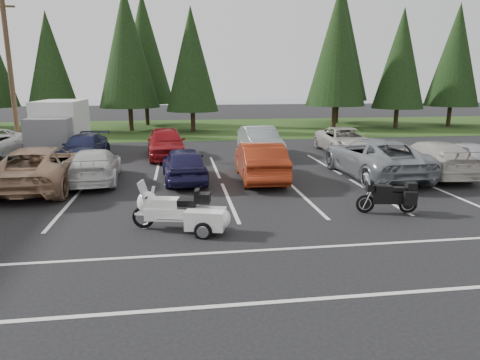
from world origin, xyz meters
name	(u,v)px	position (x,y,z in m)	size (l,w,h in m)	color
ground	(218,210)	(0.00, 0.00, 0.00)	(120.00, 120.00, 0.00)	black
grass_strip	(192,128)	(0.00, 24.00, 0.01)	(80.00, 16.00, 0.01)	#1F3711
lake_water	(211,106)	(4.00, 55.00, 0.00)	(70.00, 50.00, 0.02)	slate
utility_pole	(10,68)	(-10.00, 12.00, 4.70)	(1.60, 0.26, 9.00)	#473321
box_truck	(58,127)	(-8.00, 12.50, 1.45)	(2.40, 5.60, 2.90)	silver
stall_markings	(213,194)	(0.00, 2.00, 0.00)	(32.00, 16.00, 0.01)	silver
conifer_3	(50,63)	(-10.50, 21.40, 5.27)	(3.87, 3.87, 9.02)	#332316
conifer_4	(127,48)	(-5.00, 22.90, 6.53)	(4.80, 4.80, 11.17)	#332316
conifer_5	(191,59)	(0.00, 21.60, 5.63)	(4.14, 4.14, 9.63)	#332316
conifer_6	(337,47)	(12.00, 22.10, 6.71)	(4.93, 4.93, 11.48)	#332316
conifer_7	(401,59)	(17.50, 21.80, 5.81)	(4.27, 4.27, 9.94)	#332316
conifer_8	(456,55)	(23.00, 22.60, 6.17)	(4.53, 4.53, 10.56)	#332316
conifer_back_b	(144,49)	(-4.00, 27.50, 6.77)	(4.97, 4.97, 11.58)	#332316
conifer_back_c	(340,42)	(14.00, 26.80, 7.49)	(5.50, 5.50, 12.81)	#332316
car_near_2	(41,167)	(-6.44, 3.86, 0.81)	(2.69, 5.83, 1.62)	#A67F60
car_near_3	(95,166)	(-4.58, 4.60, 0.68)	(1.90, 4.67, 1.36)	silver
car_near_4	(184,164)	(-0.97, 4.23, 0.72)	(1.70, 4.21, 1.44)	#1E1B44
car_near_5	(260,161)	(2.15, 4.04, 0.80)	(1.69, 4.85, 1.60)	maroon
car_near_6	(374,157)	(7.12, 3.95, 0.84)	(2.79, 6.04, 1.68)	gray
car_near_7	(431,158)	(9.69, 3.84, 0.76)	(2.12, 5.21, 1.51)	beige
car_near_8	(465,156)	(11.75, 4.44, 0.69)	(1.64, 4.08, 1.39)	#B5B5BA
car_far_1	(84,148)	(-6.04, 9.64, 0.66)	(1.85, 4.55, 1.32)	#1A1F41
car_far_2	(166,143)	(-1.85, 9.87, 0.81)	(1.92, 4.78, 1.63)	maroon
car_far_3	(260,142)	(3.21, 9.59, 0.80)	(1.69, 4.83, 1.59)	gray
car_far_4	(345,141)	(8.17, 9.89, 0.72)	(2.39, 5.17, 1.44)	beige
touring_motorcycle	(171,205)	(-1.42, -1.60, 0.69)	(2.50, 0.77, 1.38)	white
cargo_trailer	(206,221)	(-0.51, -2.13, 0.35)	(1.51, 0.85, 0.70)	white
adventure_motorcycle	(387,193)	(5.21, -1.07, 0.64)	(2.11, 0.73, 1.28)	black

